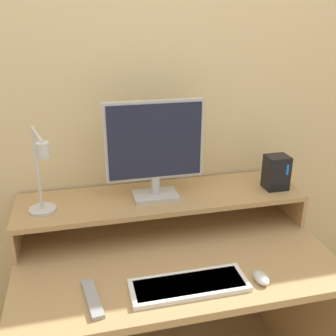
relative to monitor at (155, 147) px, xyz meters
name	(u,v)px	position (x,y,z in m)	size (l,w,h in m)	color
wall_back	(151,96)	(0.03, 0.21, 0.17)	(6.00, 0.05, 2.50)	beige
desk	(173,291)	(0.03, -0.19, -0.58)	(1.23, 0.73, 0.70)	tan
monitor_shelf	(162,200)	(0.03, 0.01, -0.25)	(1.23, 0.32, 0.15)	tan
monitor	(155,147)	(0.00, 0.00, 0.00)	(0.41, 0.12, 0.42)	#BCBCC1
desk_lamp	(41,180)	(-0.45, -0.08, -0.07)	(0.12, 0.27, 0.35)	silver
router_dock	(276,172)	(0.54, -0.03, -0.15)	(0.10, 0.09, 0.15)	black
keyboard	(189,285)	(0.03, -0.42, -0.37)	(0.41, 0.15, 0.02)	white
mouse	(261,278)	(0.29, -0.45, -0.36)	(0.05, 0.08, 0.03)	silver
remote_control	(93,299)	(-0.30, -0.41, -0.37)	(0.07, 0.20, 0.02)	#99999E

